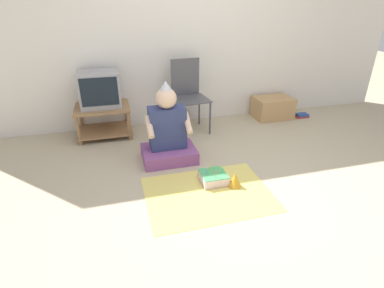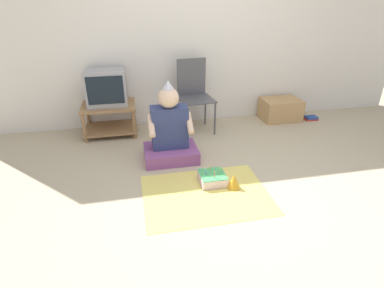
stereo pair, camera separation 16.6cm
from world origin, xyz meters
name	(u,v)px [view 1 (the left image)]	position (x,y,z in m)	size (l,w,h in m)	color
ground_plane	(243,195)	(0.00, 0.00, 0.00)	(16.00, 16.00, 0.00)	tan
wall_back	(188,30)	(0.00, 2.02, 1.27)	(6.40, 0.06, 2.55)	silver
tv_stand	(104,118)	(-1.21, 1.73, 0.24)	(0.68, 0.52, 0.41)	#997047
tv	(100,89)	(-1.21, 1.76, 0.63)	(0.50, 0.40, 0.44)	#99999E
folding_chair	(188,91)	(-0.09, 1.67, 0.54)	(0.49, 0.46, 0.95)	#4C4C51
cardboard_box_stack	(272,108)	(1.25, 1.76, 0.16)	(0.56, 0.40, 0.31)	tan
book_pile	(302,115)	(1.71, 1.64, 0.03)	(0.20, 0.12, 0.05)	#B72D28
person_seated	(168,134)	(-0.53, 0.88, 0.30)	(0.59, 0.44, 0.89)	#8C4C8C
party_cloth	(208,193)	(-0.30, 0.11, 0.00)	(1.17, 0.87, 0.01)	#EAD666
birthday_cake	(213,177)	(-0.19, 0.29, 0.05)	(0.25, 0.25, 0.16)	silver
party_hat_blue	(235,180)	(-0.02, 0.15, 0.08)	(0.13, 0.13, 0.14)	gold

